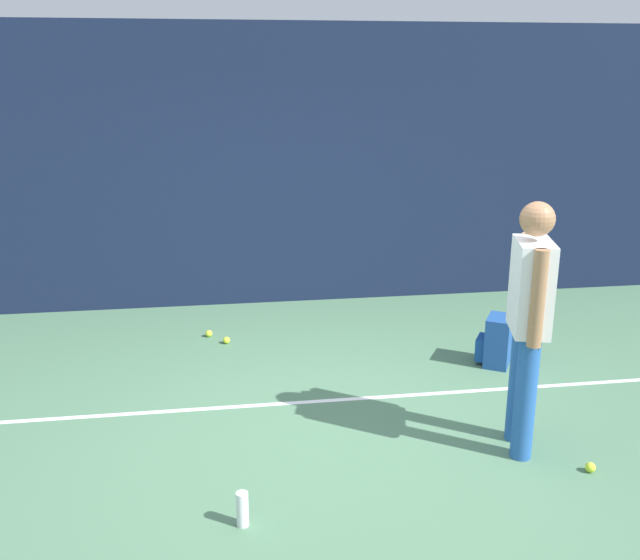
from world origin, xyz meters
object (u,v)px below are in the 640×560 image
Objects in this scene: tennis_player at (529,314)px; water_bottle at (242,509)px; tennis_ball_by_fence at (590,467)px; backpack at (496,342)px; tennis_ball_mid_court at (209,334)px; tennis_ball_near_player at (226,340)px.

water_bottle is at bearing -58.33° from tennis_player.
tennis_ball_by_fence is at bearing 5.85° from water_bottle.
tennis_ball_mid_court is (-2.49, 1.04, -0.18)m from backpack.
tennis_ball_by_fence is at bearing -48.88° from tennis_ball_mid_court.
tennis_ball_near_player and tennis_ball_mid_court have the same top height.
backpack is 6.67× the size of tennis_ball_near_player.
tennis_ball_mid_court is at bearing -124.81° from tennis_player.
tennis_ball_near_player is 0.26m from tennis_ball_mid_court.
tennis_player reaches higher than tennis_ball_mid_court.
backpack is 6.67× the size of tennis_ball_mid_court.
tennis_ball_by_fence is (0.34, -0.36, -0.93)m from tennis_player.
water_bottle is at bearing -89.29° from tennis_ball_near_player.
tennis_ball_mid_court is 3.02m from water_bottle.
backpack is 2.47m from tennis_ball_near_player.
tennis_ball_mid_court is at bearing 131.12° from tennis_ball_by_fence.
tennis_ball_mid_court is 0.31× the size of water_bottle.
tennis_ball_by_fence and tennis_ball_mid_court have the same top height.
tennis_ball_near_player is 1.00× the size of tennis_ball_mid_court.
tennis_ball_by_fence is (-0.06, -1.74, -0.18)m from backpack.
tennis_player is 25.76× the size of tennis_ball_by_fence.
tennis_ball_near_player is 3.43m from tennis_ball_by_fence.
backpack is at bearing -22.67° from tennis_ball_mid_court.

